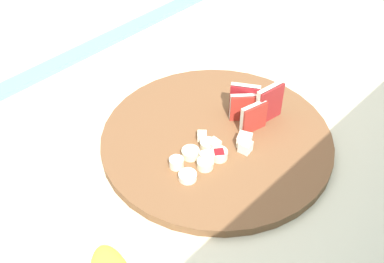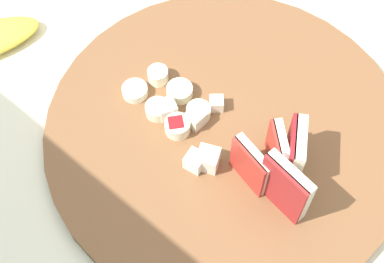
# 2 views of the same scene
# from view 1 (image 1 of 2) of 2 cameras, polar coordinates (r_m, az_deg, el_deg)

# --- Properties ---
(cutting_board) EXTENTS (0.38, 0.38, 0.02)m
(cutting_board) POSITION_cam_1_polar(r_m,az_deg,el_deg) (0.79, 2.95, -0.93)
(cutting_board) COLOR brown
(cutting_board) RESTS_ON tiled_countertop
(apple_wedge_fan) EXTENTS (0.09, 0.07, 0.07)m
(apple_wedge_fan) POSITION_cam_1_polar(r_m,az_deg,el_deg) (0.80, 7.43, 3.06)
(apple_wedge_fan) COLOR maroon
(apple_wedge_fan) RESTS_ON cutting_board
(apple_dice_pile) EXTENTS (0.10, 0.09, 0.02)m
(apple_dice_pile) POSITION_cam_1_polar(r_m,az_deg,el_deg) (0.75, 4.11, -1.85)
(apple_dice_pile) COLOR #EFE5CC
(apple_dice_pile) RESTS_ON cutting_board
(banana_slice_rows) EXTENTS (0.10, 0.06, 0.02)m
(banana_slice_rows) POSITION_cam_1_polar(r_m,az_deg,el_deg) (0.74, 0.84, -3.24)
(banana_slice_rows) COLOR beige
(banana_slice_rows) RESTS_ON cutting_board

